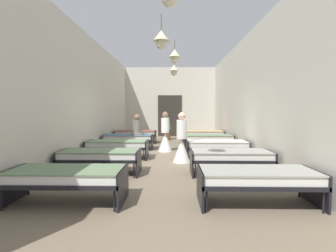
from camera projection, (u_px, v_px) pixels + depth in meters
ground_plane at (167, 160)px, 7.94m from camera, size 5.84×14.40×0.10m
room_shell at (168, 97)px, 9.01m from camera, size 5.64×14.00×4.03m
bed_left_row_0 at (67, 177)px, 4.14m from camera, size 1.90×0.84×0.57m
bed_right_row_0 at (257, 178)px, 4.08m from camera, size 1.90×0.84×0.57m
bed_left_row_1 at (100, 156)px, 6.04m from camera, size 1.90×0.84×0.57m
bed_right_row_1 at (231, 156)px, 5.98m from camera, size 1.90×0.84×0.57m
bed_left_row_2 at (118, 145)px, 7.94m from camera, size 1.90×0.84×0.57m
bed_right_row_2 at (217, 145)px, 7.87m from camera, size 1.90×0.84×0.57m
bed_left_row_3 at (128, 138)px, 9.83m from camera, size 1.90×0.84×0.57m
bed_right_row_3 at (208, 138)px, 9.77m from camera, size 1.90×0.84×0.57m
bed_left_row_4 at (136, 133)px, 11.73m from camera, size 1.90×0.84×0.57m
bed_right_row_4 at (203, 134)px, 11.66m from camera, size 1.90×0.84×0.57m
nurse_near_aisle at (182, 144)px, 7.36m from camera, size 0.52×0.52×1.49m
nurse_mid_aisle at (165, 137)px, 9.29m from camera, size 0.52×0.52×1.49m
patient_seated_primary at (137, 127)px, 9.75m from camera, size 0.44×0.44×0.80m
potted_plant at (167, 124)px, 12.92m from camera, size 0.47×0.47×1.42m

